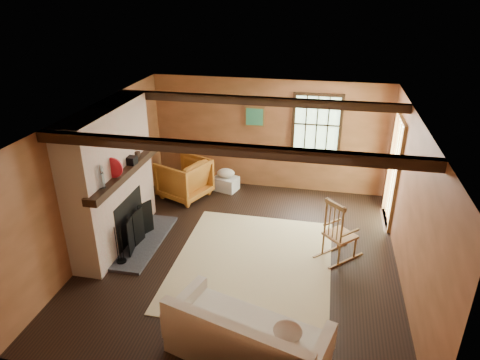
% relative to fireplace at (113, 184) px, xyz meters
% --- Properties ---
extents(ground, '(5.50, 5.50, 0.00)m').
position_rel_fireplace_xyz_m(ground, '(2.23, 0.00, -1.10)').
color(ground, black).
rests_on(ground, ground).
extents(room_envelope, '(5.02, 5.52, 2.44)m').
position_rel_fireplace_xyz_m(room_envelope, '(2.45, 0.26, 0.53)').
color(room_envelope, '#A35C3A').
rests_on(room_envelope, ground).
extents(fireplace, '(1.02, 2.30, 2.40)m').
position_rel_fireplace_xyz_m(fireplace, '(0.00, 0.00, 0.00)').
color(fireplace, '#A95041').
rests_on(fireplace, ground).
extents(rug, '(2.50, 3.00, 0.01)m').
position_rel_fireplace_xyz_m(rug, '(2.43, -0.20, -1.10)').
color(rug, '#C5B283').
rests_on(rug, ground).
extents(rocking_chair, '(0.83, 0.83, 1.07)m').
position_rel_fireplace_xyz_m(rocking_chair, '(3.76, 0.25, -0.65)').
color(rocking_chair, tan).
rests_on(rocking_chair, ground).
extents(sofa, '(2.08, 1.36, 0.78)m').
position_rel_fireplace_xyz_m(sofa, '(2.69, -2.15, -0.83)').
color(sofa, beige).
rests_on(sofa, ground).
extents(firewood_pile, '(0.61, 0.11, 0.22)m').
position_rel_fireplace_xyz_m(firewood_pile, '(0.41, 2.60, -0.99)').
color(firewood_pile, brown).
rests_on(firewood_pile, ground).
extents(laundry_basket, '(0.59, 0.50, 0.30)m').
position_rel_fireplace_xyz_m(laundry_basket, '(1.37, 2.38, -0.95)').
color(laundry_basket, silver).
rests_on(laundry_basket, ground).
extents(basket_pillow, '(0.41, 0.34, 0.20)m').
position_rel_fireplace_xyz_m(basket_pillow, '(1.37, 2.38, -0.71)').
color(basket_pillow, beige).
rests_on(basket_pillow, laundry_basket).
extents(armchair, '(1.20, 1.19, 0.84)m').
position_rel_fireplace_xyz_m(armchair, '(0.58, 1.88, -0.68)').
color(armchair, '#BF6026').
rests_on(armchair, ground).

